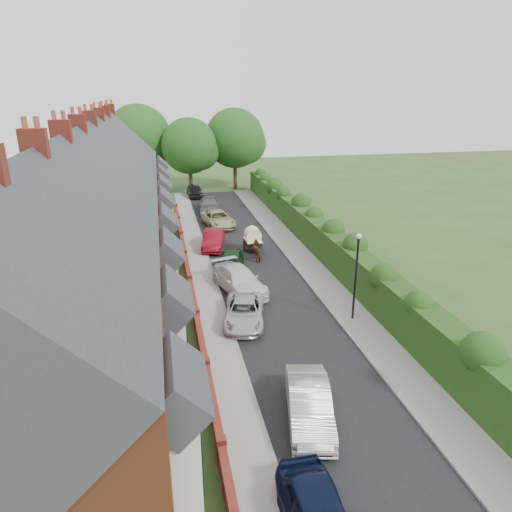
{
  "coord_description": "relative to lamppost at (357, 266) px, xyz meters",
  "views": [
    {
      "loc": [
        -6.77,
        -17.55,
        12.34
      ],
      "look_at": [
        -1.02,
        9.65,
        2.2
      ],
      "focal_mm": 32.0,
      "sensor_mm": 36.0,
      "label": 1
    }
  ],
  "objects": [
    {
      "name": "lamppost",
      "position": [
        0.0,
        0.0,
        0.0
      ],
      "size": [
        0.32,
        0.32,
        5.16
      ],
      "color": "black",
      "rests_on": "ground"
    },
    {
      "name": "horse_cart",
      "position": [
        -3.21,
        12.56,
        -2.11
      ],
      "size": [
        1.3,
        2.87,
        2.07
      ],
      "color": "black",
      "rests_on": "ground"
    },
    {
      "name": "car_green",
      "position": [
        -5.62,
        8.6,
        -2.55
      ],
      "size": [
        2.63,
        4.67,
        1.5
      ],
      "primitive_type": "imported",
      "rotation": [
        0.0,
        0.0,
        -0.21
      ],
      "color": "black",
      "rests_on": "ground"
    },
    {
      "name": "tree_far_back",
      "position": [
        -11.99,
        39.08,
        3.32
      ],
      "size": [
        8.4,
        8.0,
        10.82
      ],
      "color": "#332316",
      "rests_on": "ground"
    },
    {
      "name": "terrace_row",
      "position": [
        -14.27,
        5.98,
        1.18
      ],
      "size": [
        9.05,
        40.5,
        11.5
      ],
      "color": "brown",
      "rests_on": "ground"
    },
    {
      "name": "car_silver_a",
      "position": [
        -5.08,
        -7.52,
        -2.53
      ],
      "size": [
        2.57,
        4.89,
        1.53
      ],
      "primitive_type": "imported",
      "rotation": [
        0.0,
        0.0,
        -0.21
      ],
      "color": "#BBBBC0",
      "rests_on": "ground"
    },
    {
      "name": "car_black",
      "position": [
        -6.1,
        33.99,
        -2.53
      ],
      "size": [
        1.9,
        4.52,
        1.53
      ],
      "primitive_type": "imported",
      "rotation": [
        0.0,
        0.0,
        0.02
      ],
      "color": "black",
      "rests_on": "ground"
    },
    {
      "name": "car_grey",
      "position": [
        -5.2,
        26.15,
        -2.54
      ],
      "size": [
        2.5,
        5.35,
        1.51
      ],
      "primitive_type": "imported",
      "rotation": [
        0.0,
        0.0,
        -0.07
      ],
      "color": "#54565B",
      "rests_on": "ground"
    },
    {
      "name": "car_white",
      "position": [
        -5.62,
        5.22,
        -2.52
      ],
      "size": [
        3.46,
        5.72,
        1.55
      ],
      "primitive_type": "imported",
      "rotation": [
        0.0,
        0.0,
        0.26
      ],
      "color": "silver",
      "rests_on": "ground"
    },
    {
      "name": "tree_far_right",
      "position": [
        -0.01,
        38.08,
        3.02
      ],
      "size": [
        7.98,
        7.6,
        10.31
      ],
      "color": "#332316",
      "rests_on": "ground"
    },
    {
      "name": "pavement_hedge_side",
      "position": [
        0.2,
        7.0,
        -3.24
      ],
      "size": [
        2.2,
        58.0,
        0.12
      ],
      "primitive_type": "cube",
      "color": "gray",
      "rests_on": "ground"
    },
    {
      "name": "car_beige",
      "position": [
        -5.01,
        20.54,
        -2.57
      ],
      "size": [
        3.2,
        5.53,
        1.45
      ],
      "primitive_type": "imported",
      "rotation": [
        0.0,
        0.0,
        0.16
      ],
      "color": "tan",
      "rests_on": "ground"
    },
    {
      "name": "ground",
      "position": [
        -3.4,
        -4.0,
        -3.3
      ],
      "size": [
        140.0,
        140.0,
        0.0
      ],
      "primitive_type": "plane",
      "color": "#2D4C1E",
      "rests_on": "ground"
    },
    {
      "name": "tree_far_left",
      "position": [
        -6.05,
        36.08,
        2.41
      ],
      "size": [
        7.14,
        6.8,
        9.29
      ],
      "color": "#332316",
      "rests_on": "ground"
    },
    {
      "name": "road",
      "position": [
        -3.9,
        7.0,
        -3.29
      ],
      "size": [
        6.0,
        58.0,
        0.02
      ],
      "primitive_type": "cube",
      "color": "black",
      "rests_on": "ground"
    },
    {
      "name": "car_silver_b",
      "position": [
        -6.08,
        1.0,
        -2.65
      ],
      "size": [
        3.15,
        5.03,
        1.3
      ],
      "primitive_type": "imported",
      "rotation": [
        0.0,
        0.0,
        -0.23
      ],
      "color": "#BABDC3",
      "rests_on": "ground"
    },
    {
      "name": "kerb_hedge_side",
      "position": [
        -0.85,
        7.0,
        -3.23
      ],
      "size": [
        0.18,
        58.0,
        0.13
      ],
      "primitive_type": "cube",
      "color": "gray",
      "rests_on": "ground"
    },
    {
      "name": "car_red",
      "position": [
        -6.2,
        14.2,
        -2.55
      ],
      "size": [
        2.53,
        4.78,
        1.5
      ],
      "primitive_type": "imported",
      "rotation": [
        0.0,
        0.0,
        -0.22
      ],
      "color": "maroon",
      "rests_on": "ground"
    },
    {
      "name": "pavement_house_side",
      "position": [
        -7.75,
        7.0,
        -3.24
      ],
      "size": [
        1.7,
        58.0,
        0.12
      ],
      "primitive_type": "cube",
      "color": "gray",
      "rests_on": "ground"
    },
    {
      "name": "garden_wall_row",
      "position": [
        -8.75,
        6.0,
        -2.84
      ],
      "size": [
        0.35,
        40.35,
        1.1
      ],
      "color": "maroon",
      "rests_on": "ground"
    },
    {
      "name": "hedge",
      "position": [
        2.0,
        7.0,
        -1.7
      ],
      "size": [
        2.1,
        58.0,
        2.85
      ],
      "color": "black",
      "rests_on": "ground"
    },
    {
      "name": "horse",
      "position": [
        -3.21,
        10.68,
        -2.56
      ],
      "size": [
        1.08,
        1.85,
        1.47
      ],
      "primitive_type": "imported",
      "rotation": [
        0.0,
        0.0,
        3.31
      ],
      "color": "#4F2D1D",
      "rests_on": "ground"
    },
    {
      "name": "kerb_house_side",
      "position": [
        -6.95,
        7.0,
        -3.23
      ],
      "size": [
        0.18,
        58.0,
        0.13
      ],
      "primitive_type": "cube",
      "color": "gray",
      "rests_on": "ground"
    }
  ]
}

